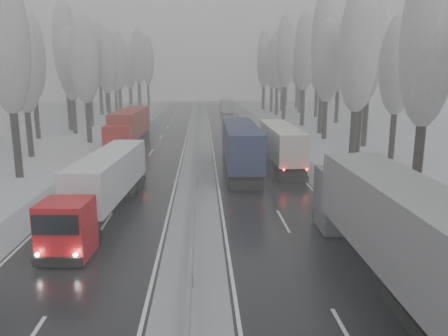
{
  "coord_description": "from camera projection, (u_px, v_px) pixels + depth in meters",
  "views": [
    {
      "loc": [
        0.48,
        -12.54,
        8.57
      ],
      "look_at": [
        1.97,
        17.06,
        2.2
      ],
      "focal_mm": 35.0,
      "sensor_mm": 36.0,
      "label": 1
    }
  ],
  "objects": [
    {
      "name": "tree_28",
      "position": [
        285.0,
        52.0,
        82.42
      ],
      "size": [
        3.6,
        3.6,
        19.62
      ],
      "color": "black",
      "rests_on": "ground"
    },
    {
      "name": "tree_66",
      "position": [
        88.0,
        66.0,
        71.94
      ],
      "size": [
        3.6,
        3.6,
        15.23
      ],
      "color": "black",
      "rests_on": "ground"
    },
    {
      "name": "tree_22",
      "position": [
        327.0,
        61.0,
        57.23
      ],
      "size": [
        3.6,
        3.6,
        15.86
      ],
      "color": "black",
      "rests_on": "ground"
    },
    {
      "name": "tree_19",
      "position": [
        398.0,
        66.0,
        43.33
      ],
      "size": [
        3.6,
        3.6,
        14.57
      ],
      "color": "black",
      "rests_on": "ground"
    },
    {
      "name": "tree_63",
      "position": [
        31.0,
        56.0,
        57.26
      ],
      "size": [
        3.6,
        3.6,
        16.88
      ],
      "color": "black",
      "rests_on": "ground"
    },
    {
      "name": "tree_25",
      "position": [
        361.0,
        48.0,
        66.33
      ],
      "size": [
        3.6,
        3.6,
        19.44
      ],
      "color": "black",
      "rests_on": "ground"
    },
    {
      "name": "shoulder_right",
      "position": [
        299.0,
        161.0,
        43.81
      ],
      "size": [
        2.4,
        200.0,
        0.04
      ],
      "primitive_type": "cube",
      "color": "#96989D",
      "rests_on": "ground"
    },
    {
      "name": "tree_78",
      "position": [
        137.0,
        60.0,
        123.1
      ],
      "size": [
        3.6,
        3.6,
        19.55
      ],
      "color": "black",
      "rests_on": "ground"
    },
    {
      "name": "tree_62",
      "position": [
        85.0,
        60.0,
        53.85
      ],
      "size": [
        3.6,
        3.6,
        16.04
      ],
      "color": "black",
      "rests_on": "ground"
    },
    {
      "name": "tree_72",
      "position": [
        115.0,
        69.0,
        97.48
      ],
      "size": [
        3.6,
        3.6,
        15.11
      ],
      "color": "black",
      "rests_on": "ground"
    },
    {
      "name": "tree_18",
      "position": [
        359.0,
        50.0,
        38.88
      ],
      "size": [
        3.6,
        3.6,
        16.58
      ],
      "color": "black",
      "rests_on": "ground"
    },
    {
      "name": "carriageway_right",
      "position": [
        250.0,
        162.0,
        43.57
      ],
      "size": [
        7.5,
        200.0,
        0.03
      ],
      "primitive_type": "cube",
      "color": "black",
      "rests_on": "ground"
    },
    {
      "name": "tree_67",
      "position": [
        86.0,
        60.0,
        75.52
      ],
      "size": [
        3.6,
        3.6,
        17.09
      ],
      "color": "black",
      "rests_on": "ground"
    },
    {
      "name": "tree_71",
      "position": [
        99.0,
        55.0,
        91.56
      ],
      "size": [
        3.6,
        3.6,
        19.61
      ],
      "color": "black",
      "rests_on": "ground"
    },
    {
      "name": "tree_68",
      "position": [
        107.0,
        62.0,
        78.43
      ],
      "size": [
        3.6,
        3.6,
        16.65
      ],
      "color": "black",
      "rests_on": "ground"
    },
    {
      "name": "tree_74",
      "position": [
        138.0,
        57.0,
        107.6
      ],
      "size": [
        3.6,
        3.6,
        19.68
      ],
      "color": "black",
      "rests_on": "ground"
    },
    {
      "name": "tree_79",
      "position": [
        130.0,
        66.0,
        127.2
      ],
      "size": [
        3.6,
        3.6,
        17.07
      ],
      "color": "black",
      "rests_on": "ground"
    },
    {
      "name": "tree_33",
      "position": [
        282.0,
        71.0,
        104.06
      ],
      "size": [
        3.6,
        3.6,
        14.33
      ],
      "color": "black",
      "rests_on": "ground"
    },
    {
      "name": "median_guardrail",
      "position": [
        198.0,
        157.0,
        43.17
      ],
      "size": [
        0.12,
        200.0,
        0.76
      ],
      "color": "slate",
      "rests_on": "ground"
    },
    {
      "name": "tree_21",
      "position": [
        370.0,
        44.0,
        50.73
      ],
      "size": [
        3.6,
        3.6,
        18.62
      ],
      "color": "black",
      "rests_on": "ground"
    },
    {
      "name": "tree_73",
      "position": [
        105.0,
        63.0,
        100.96
      ],
      "size": [
        3.6,
        3.6,
        17.22
      ],
      "color": "black",
      "rests_on": "ground"
    },
    {
      "name": "tree_65",
      "position": [
        65.0,
        47.0,
        65.77
      ],
      "size": [
        3.6,
        3.6,
        19.48
      ],
      "color": "black",
      "rests_on": "ground"
    },
    {
      "name": "tree_76",
      "position": [
        147.0,
        61.0,
        116.97
      ],
      "size": [
        3.6,
        3.6,
        18.55
      ],
      "color": "black",
      "rests_on": "ground"
    },
    {
      "name": "tree_75",
      "position": [
        105.0,
        61.0,
        111.2
      ],
      "size": [
        3.6,
        3.6,
        18.6
      ],
      "color": "black",
      "rests_on": "ground"
    },
    {
      "name": "shoulder_left",
      "position": [
        94.0,
        163.0,
        42.81
      ],
      "size": [
        2.4,
        200.0,
        0.04
      ],
      "primitive_type": "cube",
      "color": "#96989D",
      "rests_on": "ground"
    },
    {
      "name": "tree_36",
      "position": [
        264.0,
        57.0,
        115.78
      ],
      "size": [
        3.6,
        3.6,
        20.23
      ],
      "color": "black",
      "rests_on": "ground"
    },
    {
      "name": "tree_39",
      "position": [
        272.0,
        68.0,
        130.76
      ],
      "size": [
        3.6,
        3.6,
        16.19
      ],
      "color": "black",
      "rests_on": "ground"
    },
    {
      "name": "tree_60",
      "position": [
        23.0,
        64.0,
        44.52
      ],
      "size": [
        3.6,
        3.6,
        14.84
      ],
      "color": "black",
      "rests_on": "ground"
    },
    {
      "name": "tree_58",
      "position": [
        6.0,
        42.0,
        34.93
      ],
      "size": [
        3.6,
        3.6,
        17.21
      ],
      "color": "black",
      "rests_on": "ground"
    },
    {
      "name": "tree_35",
      "position": [
        298.0,
        61.0,
        110.72
      ],
      "size": [
        3.6,
        3.6,
        18.25
      ],
      "color": "black",
      "rests_on": "ground"
    },
    {
      "name": "truck_red_white",
      "position": [
        105.0,
        181.0,
        26.87
      ],
      "size": [
        3.15,
        14.45,
        3.68
      ],
      "rotation": [
        0.0,
        0.0,
        -0.06
      ],
      "color": "#BC0A10",
      "rests_on": "ground"
    },
    {
      "name": "tree_38",
      "position": [
        264.0,
        64.0,
        126.48
      ],
      "size": [
        3.6,
        3.6,
        17.97
      ],
      "color": "black",
      "rests_on": "ground"
    },
    {
      "name": "tree_16",
      "position": [
        429.0,
        41.0,
        27.81
      ],
      "size": [
        3.6,
        3.6,
        16.53
      ],
      "color": "black",
      "rests_on": "ground"
    },
    {
      "name": "carriageway_left",
      "position": [
        144.0,
        163.0,
        43.05
      ],
      "size": [
        7.5,
        200.0,
        0.03
      ],
      "primitive_type": "cube",
      "color": "black",
      "rests_on": "ground"
    },
    {
      "name": "truck_blue_box",
      "position": [
        240.0,
        144.0,
        38.82
      ],
      "size": [
        2.9,
        16.9,
        4.32
      ],
      "rotation": [
        0.0,
        0.0,
        -0.01
      ],
      "color": "#1A1F43",
      "rests_on": "ground"
    },
    {
      "name": "truck_grey_tarp",
      "position": [
        397.0,
        226.0,
        17.38
      ],
      "size": [
        3.0,
        17.7,
        4.53
      ],
      "rotation": [
        0.0,
        0.0,
        -0.01
      ],
      "color": "#55565B",
      "rests_on": "ground"
    },
    {
      "name": "tree_31",
      "position": [
        301.0,
        59.0,
        96.29
      ],
      "size": [
        3.6,
        3.6,
        18.58
      ],
      "color": "black",
      "rests_on": "ground"
    },
    {
      "name": "tree_37",
      "position": [
        287.0,
        67.0,
        120.54
      ],
      "size": [
        3.6,
        3.6,
        16.37
      ],
      "color": "black",
      "rests_on": "ground"
    },
    {
      "name": "tree_32",
      "position": [
        272.0,
        63.0,
        99.59
      ],
      "size": [
        3.6,
        3.6,
        17.33
      ],
      "color": "black",
      "rests_on": "ground"
    },
    {
      "name": "truck_cream_box",
      "position": [
        279.0,
        142.0,
        41.43
      ],
      "size": [
        2.46,
        15.29,
        3.91
      ],
      "rotation": [
        0.0,
        0.0,
        -0.0
      ],
      "color": "#AAA597",
      "rests_on": "ground"
    },
    {
      "name": "tree_23",
      "position": [
        363.0,
        73.0,
        61.75
      ],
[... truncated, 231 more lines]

